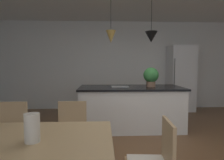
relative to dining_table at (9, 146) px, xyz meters
The scene contains 11 objects.
ground_plane 2.06m from the dining_table, 38.65° to the left, with size 10.00×8.40×0.04m, color brown.
wall_back_kitchen 4.77m from the dining_table, 71.26° to the left, with size 10.00×0.12×2.70m, color white.
dining_table is the anchor object (origin of this frame).
chair_far_left 0.95m from the dining_table, 115.50° to the left, with size 0.40×0.40×0.87m.
chair_far_right 0.95m from the dining_table, 64.58° to the left, with size 0.42×0.42×0.87m.
kitchen_island 2.81m from the dining_table, 60.02° to the left, with size 2.17×0.98×0.91m.
refrigerator 5.15m from the dining_table, 52.35° to the left, with size 0.71×0.67×1.94m.
pendant_over_island_main 2.92m from the dining_table, 68.06° to the left, with size 0.21×0.21×0.88m.
pendant_over_island_aux 3.30m from the dining_table, 53.09° to the left, with size 0.26×0.26×0.86m.
potted_plant_on_island 3.08m from the dining_table, 52.96° to the left, with size 0.32×0.32×0.41m.
vase_on_dining_table 0.31m from the dining_table, 21.11° to the right, with size 0.12×0.12×0.24m.
Camera 1 is at (-0.70, -2.89, 1.36)m, focal length 31.32 mm.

